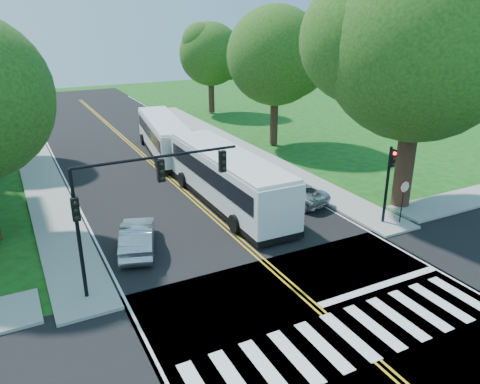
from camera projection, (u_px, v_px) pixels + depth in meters
ground at (341, 329)px, 17.78m from camera, size 140.00×140.00×0.00m
road at (177, 185)px, 32.73m from camera, size 14.00×96.00×0.01m
cross_road at (341, 329)px, 17.78m from camera, size 60.00×12.00×0.01m
center_line at (159, 169)px, 36.04m from camera, size 0.36×70.00×0.01m
edge_line_w at (67, 183)px, 33.13m from camera, size 0.12×70.00×0.01m
edge_line_e at (237, 158)px, 38.96m from camera, size 0.12×70.00×0.01m
crosswalk at (349, 336)px, 17.36m from camera, size 12.60×3.00×0.01m
stop_bar at (381, 285)px, 20.61m from camera, size 6.60×0.40×0.01m
sidewalk_nw at (40, 173)px, 34.96m from camera, size 2.60×40.00×0.15m
sidewalk_ne at (237, 146)px, 42.07m from camera, size 2.60×40.00×0.15m
tree_ne_big at (420, 45)px, 25.71m from camera, size 10.80×10.80×14.91m
tree_east_mid at (276, 56)px, 39.83m from camera, size 8.40×8.40×11.93m
tree_east_far at (211, 54)px, 53.90m from camera, size 7.20×7.20×10.34m
signal_nw at (134, 193)px, 19.05m from camera, size 7.15×0.46×5.66m
signal_ne at (389, 175)px, 25.58m from camera, size 0.30×0.46×4.40m
stop_sign at (404, 191)px, 25.88m from camera, size 0.76×0.08×2.53m
bus_lead at (227, 177)px, 28.85m from camera, size 3.23×12.94×3.35m
bus_follow at (164, 135)px, 39.38m from camera, size 4.17×12.08×3.06m
hatchback at (137, 237)px, 23.46m from camera, size 2.92×4.81×1.50m
suv at (293, 192)px, 29.57m from camera, size 3.33×5.04×1.29m
dark_sedan at (244, 164)px, 35.14m from camera, size 2.19×4.48×1.25m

